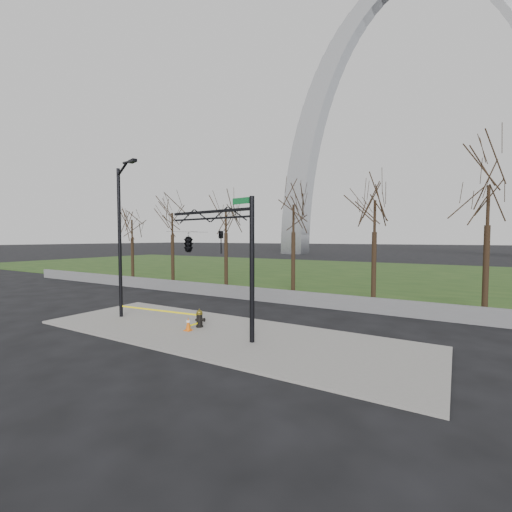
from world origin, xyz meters
The scene contains 11 objects.
ground centered at (0.00, 0.00, 0.00)m, with size 500.00×500.00×0.00m, color black.
sidewalk centered at (0.00, 0.00, 0.05)m, with size 18.00×6.00×0.10m, color gray.
grass_strip centered at (0.00, 30.00, 0.03)m, with size 120.00×40.00×0.06m, color #203E16.
guardrail centered at (0.00, 8.00, 0.45)m, with size 60.00×0.30×0.90m, color #59595B.
gateway_arch centered at (0.00, 75.00, 32.50)m, with size 66.00×6.00×65.00m, color #B3B5BA, non-canonical shape.
tree_row centered at (-2.09, 12.00, 3.94)m, with size 41.81×4.00×7.87m.
fire_hydrant centered at (-1.38, 0.25, 0.50)m, with size 0.54×0.35×0.87m.
traffic_cone centered at (-1.43, -0.50, 0.41)m, with size 0.32×0.32×0.61m.
street_light centered at (-6.23, -0.31, 4.69)m, with size 2.32×0.91×8.21m.
traffic_signal_mast centered at (-1.23, 0.06, 4.15)m, with size 5.04×2.54×6.00m.
caution_tape centered at (-3.60, -0.01, 0.62)m, with size 5.06×0.75×0.44m.
Camera 1 is at (9.05, -12.03, 4.32)m, focal length 23.75 mm.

